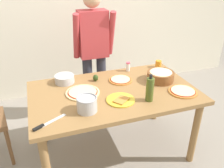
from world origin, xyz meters
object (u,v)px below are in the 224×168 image
avocado (96,78)px  cup_orange (158,64)px  person_cook (94,49)px  pizza_second_cooked (183,91)px  chef_knife (46,124)px  pizza_raw_on_board (83,92)px  plate_with_slice (121,100)px  dining_table (114,99)px  pizza_cooked_on_tray (120,80)px  steel_pot (87,104)px  salt_shaker (128,67)px  popcorn_bowl (160,75)px  olive_oil_bottle (150,89)px  mixing_bowl_steel (65,79)px

avocado → cup_orange: bearing=7.6°
person_cook → pizza_second_cooked: (0.61, -1.00, -0.17)m
person_cook → avocado: person_cook is taller
chef_knife → avocado: 0.83m
pizza_raw_on_board → plate_with_slice: size_ratio=1.25×
dining_table → plate_with_slice: bearing=-89.7°
pizza_cooked_on_tray → avocado: avocado is taller
pizza_raw_on_board → avocado: avocado is taller
pizza_raw_on_board → plate_with_slice: 0.38m
person_cook → pizza_raw_on_board: size_ratio=4.99×
steel_pot → avocado: bearing=67.5°
cup_orange → pizza_cooked_on_tray: bearing=-161.2°
dining_table → pizza_second_cooked: size_ratio=5.87×
person_cook → plate_with_slice: size_ratio=6.23×
pizza_raw_on_board → salt_shaker: bearing=29.6°
plate_with_slice → salt_shaker: size_ratio=2.45×
dining_table → avocado: size_ratio=22.86×
dining_table → pizza_cooked_on_tray: size_ratio=6.55×
pizza_raw_on_board → pizza_second_cooked: 0.96m
steel_pot → plate_with_slice: bearing=10.6°
dining_table → pizza_cooked_on_tray: bearing=52.8°
popcorn_bowl → steel_pot: 0.92m
pizza_cooked_on_tray → person_cook: bearing=103.4°
plate_with_slice → salt_shaker: bearing=62.1°
pizza_cooked_on_tray → avocado: size_ratio=3.49×
pizza_second_cooked → chef_knife: bearing=-175.6°
popcorn_bowl → chef_knife: (-1.21, -0.39, -0.05)m
person_cook → dining_table: bearing=-90.5°
pizza_second_cooked → olive_oil_bottle: bearing=-175.3°
person_cook → chef_knife: bearing=-121.7°
plate_with_slice → cup_orange: cup_orange is taller
dining_table → steel_pot: 0.44m
pizza_second_cooked → olive_oil_bottle: size_ratio=1.06×
pizza_cooked_on_tray → chef_knife: size_ratio=0.92×
steel_pot → cup_orange: steel_pot is taller
chef_knife → salt_shaker: bearing=36.9°
pizza_raw_on_board → popcorn_bowl: size_ratio=1.16×
dining_table → person_cook: (0.01, 0.76, 0.27)m
pizza_raw_on_board → pizza_cooked_on_tray: 0.46m
olive_oil_bottle → salt_shaker: bearing=84.0°
mixing_bowl_steel → olive_oil_bottle: size_ratio=0.78×
plate_with_slice → popcorn_bowl: popcorn_bowl is taller
olive_oil_bottle → salt_shaker: (0.07, 0.67, -0.06)m
pizza_second_cooked → mixing_bowl_steel: (-1.04, 0.58, 0.03)m
pizza_second_cooked → popcorn_bowl: bearing=105.7°
popcorn_bowl → cup_orange: 0.36m
plate_with_slice → steel_pot: (-0.33, -0.06, 0.06)m
dining_table → olive_oil_bottle: (0.24, -0.27, 0.20)m
pizza_second_cooked → olive_oil_bottle: (-0.38, -0.03, 0.10)m
dining_table → olive_oil_bottle: 0.42m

